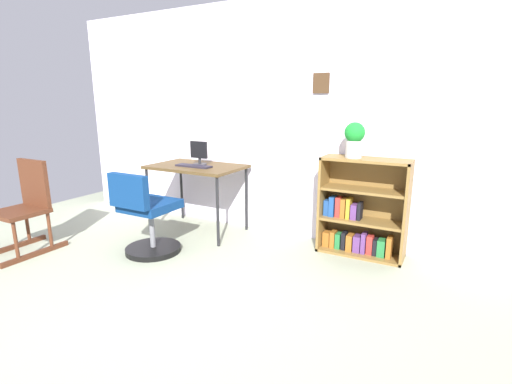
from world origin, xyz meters
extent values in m
plane|color=#969E85|center=(0.00, 0.00, 0.00)|extent=(6.24, 6.24, 0.00)
cube|color=silver|center=(0.00, 2.15, 1.21)|extent=(5.20, 0.10, 2.41)
cube|color=#422C19|center=(0.61, 2.09, 1.57)|extent=(0.16, 0.02, 0.19)
cube|color=#4E3A1E|center=(-0.63, 1.72, 0.72)|extent=(0.99, 0.64, 0.03)
cylinder|color=black|center=(-1.08, 1.44, 0.35)|extent=(0.03, 0.03, 0.71)
cylinder|color=black|center=(-0.18, 1.44, 0.35)|extent=(0.03, 0.03, 0.71)
cylinder|color=black|center=(-1.08, 2.00, 0.35)|extent=(0.03, 0.03, 0.71)
cylinder|color=black|center=(-0.18, 2.00, 0.35)|extent=(0.03, 0.03, 0.71)
cylinder|color=#262628|center=(-0.62, 1.78, 0.74)|extent=(0.15, 0.15, 0.01)
cylinder|color=#262628|center=(-0.62, 1.78, 0.78)|extent=(0.03, 0.03, 0.06)
cube|color=black|center=(-0.62, 1.77, 0.90)|extent=(0.21, 0.02, 0.18)
cube|color=#23202B|center=(-0.60, 1.64, 0.74)|extent=(0.40, 0.12, 0.02)
cylinder|color=black|center=(-0.64, 1.02, 0.03)|extent=(0.52, 0.52, 0.05)
cylinder|color=slate|center=(-0.64, 1.02, 0.23)|extent=(0.05, 0.05, 0.37)
cube|color=navy|center=(-0.64, 1.02, 0.46)|extent=(0.44, 0.44, 0.08)
cube|color=navy|center=(-0.64, 0.77, 0.65)|extent=(0.42, 0.07, 0.30)
cube|color=#512918|center=(-1.89, 0.42, 0.02)|extent=(0.04, 0.64, 0.04)
cube|color=#512918|center=(-1.53, 0.42, 0.02)|extent=(0.04, 0.64, 0.04)
cylinder|color=#512918|center=(-1.53, 0.26, 0.21)|extent=(0.03, 0.03, 0.34)
cylinder|color=#512918|center=(-1.89, 0.58, 0.21)|extent=(0.03, 0.03, 0.34)
cylinder|color=#512918|center=(-1.53, 0.58, 0.21)|extent=(0.03, 0.03, 0.34)
cube|color=#512918|center=(-1.71, 0.42, 0.40)|extent=(0.42, 0.40, 0.04)
cube|color=#512918|center=(-1.71, 0.60, 0.65)|extent=(0.40, 0.04, 0.45)
cube|color=brown|center=(0.73, 1.92, 0.46)|extent=(0.02, 0.30, 0.91)
cube|color=brown|center=(1.49, 1.92, 0.46)|extent=(0.02, 0.30, 0.91)
cube|color=brown|center=(1.11, 1.92, 0.90)|extent=(0.78, 0.30, 0.02)
cube|color=brown|center=(1.11, 1.92, 0.01)|extent=(0.78, 0.30, 0.02)
cube|color=brown|center=(1.11, 2.06, 0.46)|extent=(0.78, 0.02, 0.91)
cube|color=brown|center=(1.11, 1.92, 0.33)|extent=(0.73, 0.28, 0.02)
cube|color=brown|center=(1.11, 1.92, 0.62)|extent=(0.73, 0.28, 0.02)
cube|color=#99591E|center=(0.79, 1.91, 0.10)|extent=(0.07, 0.09, 0.14)
cube|color=#99591E|center=(0.85, 1.91, 0.10)|extent=(0.04, 0.12, 0.16)
cube|color=#237238|center=(0.90, 1.91, 0.10)|extent=(0.05, 0.10, 0.15)
cube|color=black|center=(0.96, 1.91, 0.11)|extent=(0.04, 0.10, 0.17)
cube|color=#99591E|center=(1.02, 1.91, 0.10)|extent=(0.06, 0.12, 0.16)
cube|color=#593372|center=(1.09, 1.91, 0.10)|extent=(0.06, 0.12, 0.16)
cube|color=#593372|center=(1.15, 1.91, 0.12)|extent=(0.04, 0.12, 0.19)
cube|color=#B22D28|center=(1.20, 1.91, 0.11)|extent=(0.05, 0.09, 0.18)
cube|color=black|center=(1.25, 1.91, 0.10)|extent=(0.03, 0.11, 0.15)
cube|color=#237238|center=(1.31, 1.91, 0.10)|extent=(0.07, 0.12, 0.16)
cube|color=#99591E|center=(1.37, 1.91, 0.12)|extent=(0.04, 0.12, 0.19)
cube|color=#1E478C|center=(0.78, 1.91, 0.41)|extent=(0.05, 0.10, 0.15)
cube|color=#1E478C|center=(0.83, 1.91, 0.43)|extent=(0.05, 0.13, 0.19)
cube|color=#B22D28|center=(0.89, 1.91, 0.43)|extent=(0.05, 0.11, 0.19)
cube|color=#99591E|center=(0.94, 1.91, 0.43)|extent=(0.04, 0.11, 0.18)
cube|color=#B79323|center=(0.99, 1.91, 0.43)|extent=(0.03, 0.12, 0.19)
cube|color=#593372|center=(1.04, 1.91, 0.41)|extent=(0.06, 0.12, 0.14)
cube|color=black|center=(1.09, 1.91, 0.42)|extent=(0.03, 0.11, 0.16)
cylinder|color=#B7B2A8|center=(1.00, 1.90, 0.99)|extent=(0.15, 0.15, 0.15)
sphere|color=#19882A|center=(1.00, 1.90, 1.14)|extent=(0.18, 0.18, 0.18)
camera|label=1|loc=(1.85, -1.49, 1.41)|focal=26.58mm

